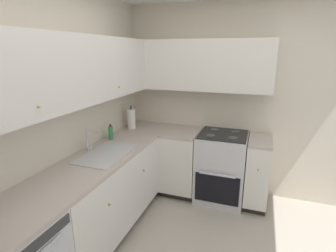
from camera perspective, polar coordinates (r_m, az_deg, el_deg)
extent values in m
cube|color=beige|center=(2.56, -26.40, -0.64)|extent=(3.78, 0.05, 2.55)
cube|color=beige|center=(3.62, 15.75, 4.89)|extent=(0.05, 3.22, 2.55)
cube|color=#333333|center=(1.89, -26.59, -22.05)|extent=(0.55, 0.01, 0.07)
cube|color=silver|center=(2.96, -13.99, -14.00)|extent=(1.65, 0.60, 0.78)
cube|color=black|center=(3.21, -13.92, -20.62)|extent=(1.65, 0.54, 0.09)
sphere|color=tan|center=(2.47, -12.70, -16.39)|extent=(0.02, 0.02, 0.02)
sphere|color=tan|center=(3.03, -5.35, -9.69)|extent=(0.02, 0.02, 0.02)
cube|color=#B7A89E|center=(2.78, -14.58, -6.73)|extent=(2.85, 0.60, 0.03)
cube|color=silver|center=(3.67, 2.92, -7.41)|extent=(0.60, 0.47, 0.78)
cube|color=black|center=(3.89, 2.96, -13.12)|extent=(0.54, 0.47, 0.09)
cube|color=silver|center=(3.54, 18.97, -9.19)|extent=(0.60, 0.27, 0.78)
cube|color=black|center=(3.77, 18.37, -15.00)|extent=(0.54, 0.27, 0.09)
sphere|color=tan|center=(3.20, 19.08, -9.12)|extent=(0.02, 0.02, 0.02)
cube|color=#B7A89E|center=(3.53, 3.01, -1.34)|extent=(0.60, 0.47, 0.03)
cube|color=#B7A89E|center=(3.40, 19.58, -2.96)|extent=(0.60, 0.27, 0.03)
cube|color=silver|center=(3.59, 11.58, -8.72)|extent=(0.64, 0.62, 0.90)
cube|color=black|center=(3.38, 10.60, -13.45)|extent=(0.02, 0.55, 0.38)
cube|color=silver|center=(3.26, 10.72, -10.42)|extent=(0.02, 0.43, 0.02)
cube|color=black|center=(3.43, 12.01, -1.76)|extent=(0.59, 0.60, 0.01)
cube|color=silver|center=(3.70, 12.72, 0.62)|extent=(0.03, 0.60, 0.15)
cylinder|color=#4C4C4C|center=(3.28, 14.03, -2.54)|extent=(0.11, 0.11, 0.01)
cylinder|color=#4C4C4C|center=(3.31, 9.34, -2.07)|extent=(0.11, 0.11, 0.01)
cylinder|color=#4C4C4C|center=(3.55, 14.51, -1.16)|extent=(0.11, 0.11, 0.01)
cylinder|color=#4C4C4C|center=(3.58, 10.17, -0.75)|extent=(0.11, 0.11, 0.01)
cube|color=silver|center=(2.54, -20.71, 11.15)|extent=(2.53, 0.32, 0.64)
sphere|color=tan|center=(2.04, -26.42, 3.77)|extent=(0.02, 0.02, 0.02)
sphere|color=tan|center=(2.92, -10.65, 8.36)|extent=(0.02, 0.02, 0.02)
cube|color=silver|center=(3.47, 6.04, 13.10)|extent=(0.32, 1.93, 0.64)
cube|color=#B7B7BC|center=(2.81, -13.25, -5.88)|extent=(0.70, 0.40, 0.01)
cube|color=gray|center=(2.83, -13.18, -6.80)|extent=(0.64, 0.36, 0.09)
cube|color=#99999E|center=(2.83, -13.20, -6.55)|extent=(0.02, 0.35, 0.06)
cylinder|color=silver|center=(2.90, -17.24, -3.01)|extent=(0.02, 0.02, 0.25)
cylinder|color=silver|center=(2.82, -16.20, -1.03)|extent=(0.02, 0.15, 0.02)
cylinder|color=silver|center=(2.97, -16.52, -4.43)|extent=(0.02, 0.02, 0.06)
cylinder|color=#338C4C|center=(3.24, -12.40, -1.51)|extent=(0.06, 0.06, 0.16)
cylinder|color=#262626|center=(3.21, -12.50, 0.09)|extent=(0.02, 0.02, 0.03)
cylinder|color=white|center=(3.64, -8.00, 1.58)|extent=(0.11, 0.11, 0.27)
cylinder|color=#3F3F3F|center=(3.63, -8.02, 1.88)|extent=(0.02, 0.02, 0.33)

